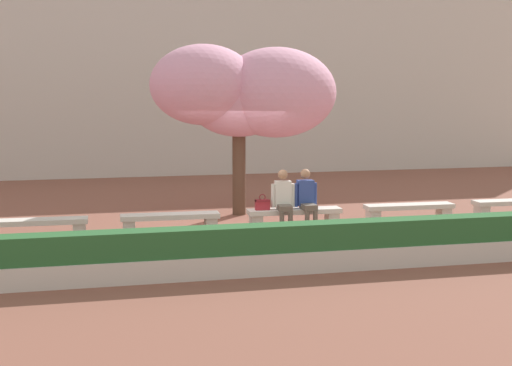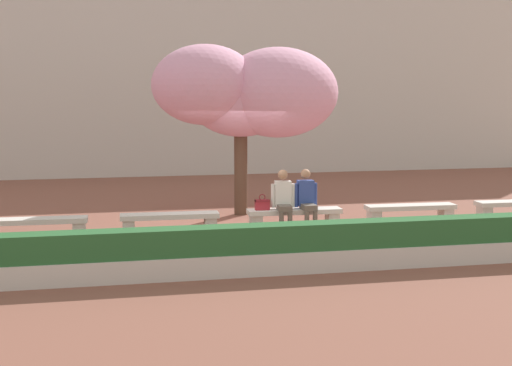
{
  "view_description": "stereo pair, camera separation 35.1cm",
  "coord_description": "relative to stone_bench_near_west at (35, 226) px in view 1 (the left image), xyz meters",
  "views": [
    {
      "loc": [
        -2.91,
        -14.33,
        3.0
      ],
      "look_at": [
        0.53,
        0.2,
        1.0
      ],
      "focal_mm": 50.0,
      "sensor_mm": 36.0,
      "label": 1
    },
    {
      "loc": [
        -2.57,
        -14.41,
        3.0
      ],
      "look_at": [
        0.53,
        0.2,
        1.0
      ],
      "focal_mm": 50.0,
      "sensor_mm": 36.0,
      "label": 2
    }
  ],
  "objects": [
    {
      "name": "ground_plane",
      "position": [
        3.96,
        0.0,
        -0.31
      ],
      "size": [
        100.0,
        100.0,
        0.0
      ],
      "primitive_type": "plane",
      "color": "brown"
    },
    {
      "name": "building_facade",
      "position": [
        3.96,
        11.9,
        3.43
      ],
      "size": [
        30.44,
        4.0,
        7.48
      ],
      "primitive_type": "cube",
      "color": "beige",
      "rests_on": "ground"
    },
    {
      "name": "stone_bench_near_west",
      "position": [
        0.0,
        0.0,
        0.0
      ],
      "size": [
        2.02,
        0.48,
        0.45
      ],
      "color": "beige",
      "rests_on": "ground"
    },
    {
      "name": "stone_bench_center",
      "position": [
        2.64,
        0.0,
        0.0
      ],
      "size": [
        2.02,
        0.48,
        0.45
      ],
      "color": "beige",
      "rests_on": "ground"
    },
    {
      "name": "stone_bench_near_east",
      "position": [
        5.28,
        0.0,
        0.0
      ],
      "size": [
        2.02,
        0.48,
        0.45
      ],
      "color": "beige",
      "rests_on": "ground"
    },
    {
      "name": "stone_bench_east_end",
      "position": [
        7.93,
        0.0,
        0.0
      ],
      "size": [
        2.02,
        0.48,
        0.45
      ],
      "color": "beige",
      "rests_on": "ground"
    },
    {
      "name": "person_seated_left",
      "position": [
        5.03,
        -0.05,
        0.39
      ],
      "size": [
        0.51,
        0.7,
        1.29
      ],
      "color": "black",
      "rests_on": "ground"
    },
    {
      "name": "person_seated_right",
      "position": [
        5.54,
        -0.05,
        0.39
      ],
      "size": [
        0.51,
        0.69,
        1.29
      ],
      "color": "black",
      "rests_on": "ground"
    },
    {
      "name": "handbag",
      "position": [
        4.58,
        0.01,
        0.27
      ],
      "size": [
        0.3,
        0.15,
        0.34
      ],
      "color": "#A3232D",
      "rests_on": "stone_bench_near_east"
    },
    {
      "name": "cherry_tree_main",
      "position": [
        4.62,
        1.94,
        2.6
      ],
      "size": [
        4.32,
        2.88,
        3.99
      ],
      "color": "#513828",
      "rests_on": "ground"
    },
    {
      "name": "planter_hedge_foreground",
      "position": [
        3.96,
        -3.35,
        0.08
      ],
      "size": [
        19.51,
        0.5,
        0.8
      ],
      "color": "beige",
      "rests_on": "ground"
    }
  ]
}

